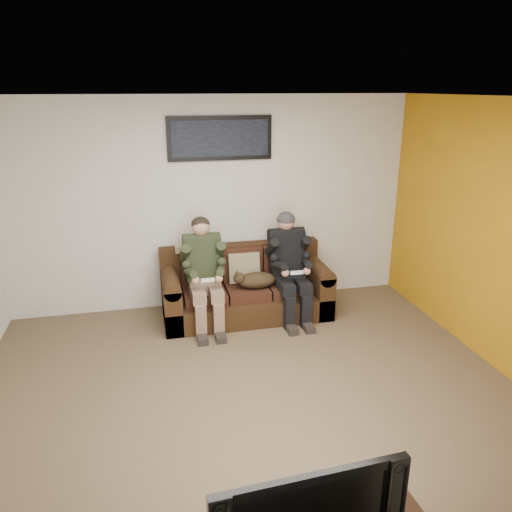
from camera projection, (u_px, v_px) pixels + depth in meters
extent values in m
plane|color=brown|center=(253.00, 400.00, 4.50)|extent=(5.00, 5.00, 0.00)
plane|color=silver|center=(252.00, 98.00, 3.66)|extent=(5.00, 5.00, 0.00)
plane|color=beige|center=(213.00, 204.00, 6.16)|extent=(5.00, 0.00, 5.00)
plane|color=beige|center=(376.00, 449.00, 2.01)|extent=(5.00, 0.00, 5.00)
cube|color=#321E0F|center=(246.00, 304.00, 6.14)|extent=(2.00, 0.86, 0.27)
cube|color=#321E0F|center=(240.00, 264.00, 6.32)|extent=(2.00, 0.18, 0.55)
cube|color=#321E0F|center=(171.00, 301.00, 5.90)|extent=(0.20, 0.86, 0.55)
cube|color=#321E0F|center=(316.00, 288.00, 6.29)|extent=(0.20, 0.86, 0.55)
cylinder|color=#321E0F|center=(170.00, 280.00, 5.81)|extent=(0.20, 0.86, 0.20)
cylinder|color=#321E0F|center=(316.00, 268.00, 6.20)|extent=(0.20, 0.86, 0.20)
cube|color=#371B10|center=(204.00, 295.00, 5.92)|extent=(0.49, 0.55, 0.13)
cube|color=#371B10|center=(201.00, 267.00, 6.07)|extent=(0.49, 0.13, 0.40)
cube|color=#371B10|center=(247.00, 291.00, 6.03)|extent=(0.49, 0.55, 0.13)
cube|color=#371B10|center=(242.00, 263.00, 6.18)|extent=(0.49, 0.13, 0.40)
cube|color=#371B10|center=(287.00, 287.00, 6.14)|extent=(0.49, 0.55, 0.13)
cube|color=#371B10|center=(282.00, 260.00, 6.30)|extent=(0.49, 0.13, 0.40)
cube|color=#807454|center=(244.00, 267.00, 6.09)|extent=(0.38, 0.18, 0.38)
cube|color=#BFB38C|center=(192.00, 247.00, 6.08)|extent=(0.41, 0.20, 0.07)
cube|color=#826651|center=(204.00, 285.00, 5.85)|extent=(0.36, 0.30, 0.14)
cube|color=#262E1B|center=(202.00, 258.00, 5.85)|extent=(0.40, 0.30, 0.53)
cylinder|color=#262E1B|center=(201.00, 241.00, 5.80)|extent=(0.44, 0.18, 0.18)
sphere|color=tan|center=(201.00, 227.00, 5.76)|extent=(0.21, 0.21, 0.21)
cube|color=#826651|center=(198.00, 293.00, 5.65)|extent=(0.15, 0.42, 0.13)
cube|color=#826651|center=(215.00, 292.00, 5.69)|extent=(0.15, 0.42, 0.13)
cube|color=#826651|center=(201.00, 322.00, 5.55)|extent=(0.12, 0.13, 0.40)
cube|color=#826651|center=(219.00, 320.00, 5.59)|extent=(0.12, 0.13, 0.40)
cube|color=black|center=(202.00, 338.00, 5.53)|extent=(0.11, 0.26, 0.08)
cube|color=black|center=(220.00, 336.00, 5.57)|extent=(0.11, 0.26, 0.08)
cylinder|color=#262E1B|center=(185.00, 253.00, 5.71)|extent=(0.11, 0.30, 0.28)
cylinder|color=#262E1B|center=(220.00, 251.00, 5.79)|extent=(0.11, 0.30, 0.28)
cylinder|color=#262E1B|center=(191.00, 273.00, 5.56)|extent=(0.14, 0.32, 0.15)
cylinder|color=#262E1B|center=(221.00, 270.00, 5.64)|extent=(0.14, 0.32, 0.15)
sphere|color=tan|center=(196.00, 280.00, 5.48)|extent=(0.09, 0.09, 0.09)
sphere|color=tan|center=(219.00, 278.00, 5.53)|extent=(0.09, 0.09, 0.09)
cube|color=white|center=(208.00, 280.00, 5.49)|extent=(0.15, 0.04, 0.03)
ellipsoid|color=black|center=(200.00, 224.00, 5.77)|extent=(0.22, 0.22, 0.17)
cube|color=black|center=(288.00, 278.00, 6.07)|extent=(0.36, 0.30, 0.14)
cube|color=black|center=(286.00, 252.00, 6.07)|extent=(0.40, 0.30, 0.53)
cylinder|color=black|center=(286.00, 235.00, 6.02)|extent=(0.44, 0.18, 0.18)
sphere|color=#AE7461|center=(286.00, 222.00, 5.99)|extent=(0.21, 0.21, 0.21)
cube|color=black|center=(285.00, 285.00, 5.87)|extent=(0.15, 0.42, 0.13)
cube|color=black|center=(301.00, 284.00, 5.91)|extent=(0.15, 0.42, 0.13)
cube|color=black|center=(289.00, 313.00, 5.77)|extent=(0.12, 0.13, 0.40)
cube|color=black|center=(306.00, 311.00, 5.81)|extent=(0.12, 0.13, 0.40)
cube|color=black|center=(291.00, 328.00, 5.75)|extent=(0.11, 0.26, 0.08)
cube|color=black|center=(307.00, 326.00, 5.79)|extent=(0.11, 0.26, 0.08)
cylinder|color=black|center=(272.00, 247.00, 5.93)|extent=(0.11, 0.30, 0.28)
cylinder|color=black|center=(304.00, 245.00, 6.01)|extent=(0.11, 0.30, 0.28)
cylinder|color=black|center=(279.00, 266.00, 5.78)|extent=(0.14, 0.32, 0.15)
cylinder|color=black|center=(307.00, 263.00, 5.86)|extent=(0.14, 0.32, 0.15)
sphere|color=#AE7461|center=(285.00, 273.00, 5.70)|extent=(0.09, 0.09, 0.09)
sphere|color=#AE7461|center=(307.00, 271.00, 5.75)|extent=(0.09, 0.09, 0.09)
cube|color=white|center=(297.00, 273.00, 5.71)|extent=(0.15, 0.04, 0.03)
ellipsoid|color=black|center=(286.00, 219.00, 5.98)|extent=(0.22, 0.22, 0.19)
ellipsoid|color=#3E2D18|center=(257.00, 280.00, 5.93)|extent=(0.47, 0.26, 0.19)
sphere|color=#3E2D18|center=(239.00, 278.00, 5.84)|extent=(0.14, 0.14, 0.14)
cone|color=#3E2D18|center=(238.00, 274.00, 5.78)|extent=(0.04, 0.04, 0.04)
cone|color=#3E2D18|center=(237.00, 272.00, 5.85)|extent=(0.04, 0.04, 0.04)
cylinder|color=#3E2D18|center=(275.00, 280.00, 6.04)|extent=(0.26, 0.13, 0.08)
cube|color=black|center=(220.00, 138.00, 5.89)|extent=(1.25, 0.04, 0.52)
cube|color=black|center=(220.00, 138.00, 5.87)|extent=(1.15, 0.01, 0.42)
imported|color=black|center=(304.00, 507.00, 2.42)|extent=(0.98, 0.18, 0.56)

